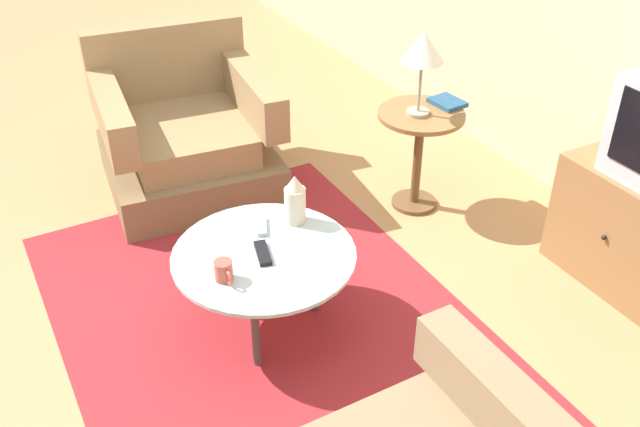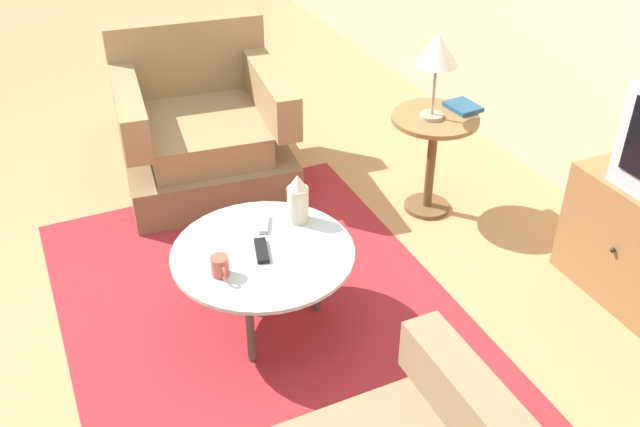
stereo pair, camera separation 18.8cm
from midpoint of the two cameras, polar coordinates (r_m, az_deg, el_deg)
ground_plane at (r=3.26m, az=-5.16°, el=-9.38°), size 16.00×16.00×0.00m
area_rug at (r=3.30m, az=-2.64°, el=-8.66°), size 2.46×1.74×0.00m
armchair at (r=4.26m, az=-8.17°, el=6.51°), size 1.03×1.03×0.87m
coffee_table at (r=3.06m, az=-2.84°, el=-3.55°), size 0.79×0.79×0.40m
side_table at (r=3.91m, az=10.39°, el=5.50°), size 0.47×0.47×0.58m
table_lamp at (r=3.68m, az=10.87°, el=12.51°), size 0.22×0.22×0.45m
vase at (r=3.17m, az=-0.09°, el=1.14°), size 0.10×0.10×0.24m
mug at (r=2.90m, az=-6.16°, el=-4.29°), size 0.12×0.08×0.09m
tv_remote_dark at (r=3.03m, az=-2.93°, el=-3.02°), size 0.17×0.09×0.02m
tv_remote_silver at (r=3.20m, az=-2.83°, el=-0.84°), size 0.15×0.10×0.02m
book at (r=3.94m, az=12.73°, el=8.33°), size 0.19×0.16×0.02m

